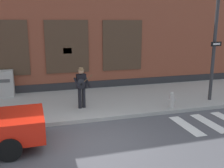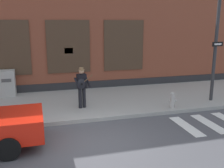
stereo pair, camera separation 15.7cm
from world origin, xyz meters
name	(u,v)px [view 1 (the left image)]	position (x,y,z in m)	size (l,w,h in m)	color
ground_plane	(96,145)	(0.00, 0.00, 0.00)	(160.00, 160.00, 0.00)	#4C4C51
sidewalk	(75,103)	(0.00, 4.18, 0.08)	(28.00, 4.64, 0.15)	#9E9E99
building_backdrop	(62,22)	(0.00, 8.49, 3.72)	(28.00, 4.06, 7.45)	brown
busker	(81,85)	(0.15, 3.23, 1.13)	(0.76, 0.60, 1.72)	black
utility_box	(6,84)	(-3.08, 6.05, 0.79)	(0.74, 0.59, 1.28)	#ADADA8
fire_hydrant	(172,100)	(3.81, 2.21, 0.50)	(0.38, 0.20, 0.70)	#B2ADA8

